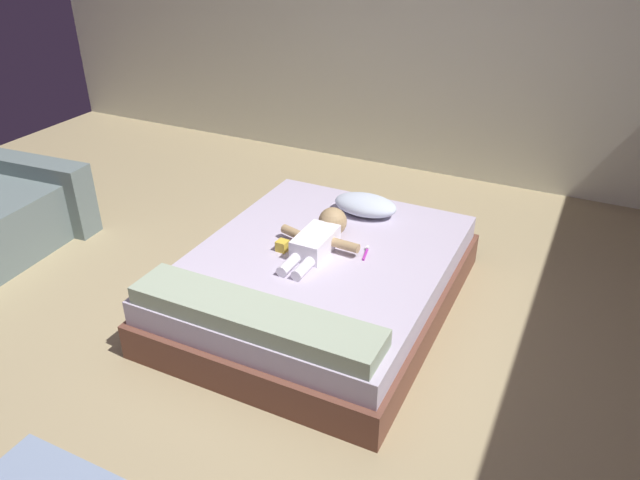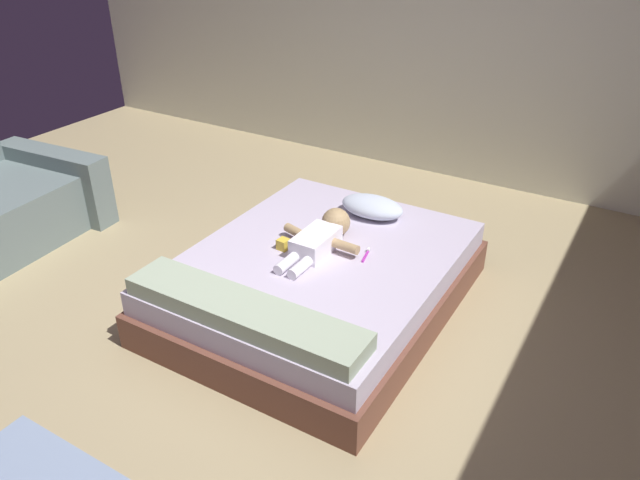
% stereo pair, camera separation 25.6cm
% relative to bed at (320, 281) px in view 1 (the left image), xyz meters
% --- Properties ---
extents(ground_plane, '(8.00, 8.00, 0.00)m').
position_rel_bed_xyz_m(ground_plane, '(-0.17, -0.61, -0.18)').
color(ground_plane, tan).
extents(wall_behind_bed, '(8.00, 0.12, 2.65)m').
position_rel_bed_xyz_m(wall_behind_bed, '(-0.17, 2.39, 1.15)').
color(wall_behind_bed, silver).
rests_on(wall_behind_bed, ground_plane).
extents(bed, '(1.49, 1.86, 0.36)m').
position_rel_bed_xyz_m(bed, '(0.00, 0.00, 0.00)').
color(bed, brown).
rests_on(bed, ground_plane).
extents(pillow, '(0.43, 0.26, 0.13)m').
position_rel_bed_xyz_m(pillow, '(0.03, 0.62, 0.25)').
color(pillow, silver).
rests_on(pillow, bed).
extents(baby, '(0.52, 0.67, 0.18)m').
position_rel_bed_xyz_m(baby, '(-0.04, 0.09, 0.25)').
color(baby, white).
rests_on(baby, bed).
extents(toothbrush, '(0.04, 0.14, 0.02)m').
position_rel_bed_xyz_m(toothbrush, '(0.24, 0.12, 0.19)').
color(toothbrush, '#AE2CA9').
rests_on(toothbrush, bed).
extents(blanket, '(1.34, 0.28, 0.10)m').
position_rel_bed_xyz_m(blanket, '(-0.00, -0.74, 0.23)').
color(blanket, '#9BAB90').
rests_on(blanket, bed).
extents(toy_block, '(0.07, 0.07, 0.07)m').
position_rel_bed_xyz_m(toy_block, '(-0.22, -0.05, 0.22)').
color(toy_block, gold).
rests_on(toy_block, bed).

